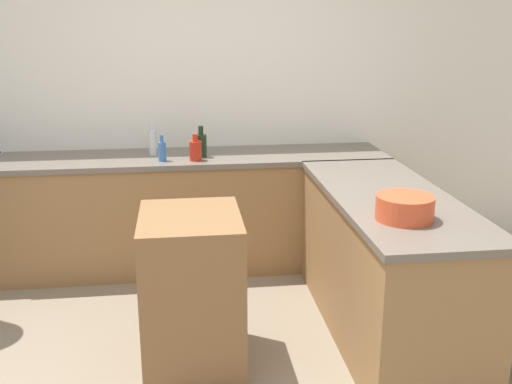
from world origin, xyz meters
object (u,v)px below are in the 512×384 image
at_px(hot_sauce_bottle, 196,150).
at_px(vinegar_bottle_clear, 153,142).
at_px(mixing_bowl, 405,208).
at_px(water_bottle_blue, 162,151).
at_px(island_table, 192,292).
at_px(wine_bottle_dark, 201,145).

distance_m(hot_sauce_bottle, vinegar_bottle_clear, 0.38).
xyz_separation_m(mixing_bowl, vinegar_bottle_clear, (-1.34, 1.68, 0.04)).
height_order(water_bottle_blue, vinegar_bottle_clear, vinegar_bottle_clear).
height_order(island_table, hot_sauce_bottle, hot_sauce_bottle).
height_order(hot_sauce_bottle, vinegar_bottle_clear, vinegar_bottle_clear).
xyz_separation_m(island_table, wine_bottle_dark, (0.12, 1.36, 0.54)).
xyz_separation_m(hot_sauce_bottle, vinegar_bottle_clear, (-0.32, 0.21, 0.03)).
bearing_deg(hot_sauce_bottle, vinegar_bottle_clear, 146.47).
bearing_deg(island_table, hot_sauce_bottle, 86.42).
relative_size(mixing_bowl, wine_bottle_dark, 1.28).
xyz_separation_m(wine_bottle_dark, water_bottle_blue, (-0.29, -0.10, -0.02)).
height_order(mixing_bowl, water_bottle_blue, water_bottle_blue).
height_order(wine_bottle_dark, hot_sauce_bottle, wine_bottle_dark).
bearing_deg(vinegar_bottle_clear, water_bottle_blue, -69.57).
bearing_deg(mixing_bowl, water_bottle_blue, 130.46).
height_order(hot_sauce_bottle, water_bottle_blue, hot_sauce_bottle).
relative_size(island_table, wine_bottle_dark, 3.79).
xyz_separation_m(mixing_bowl, hot_sauce_bottle, (-1.02, 1.47, 0.01)).
bearing_deg(hot_sauce_bottle, wine_bottle_dark, 69.27).
bearing_deg(water_bottle_blue, vinegar_bottle_clear, 110.43).
height_order(island_table, wine_bottle_dark, wine_bottle_dark).
bearing_deg(hot_sauce_bottle, water_bottle_blue, 177.31).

